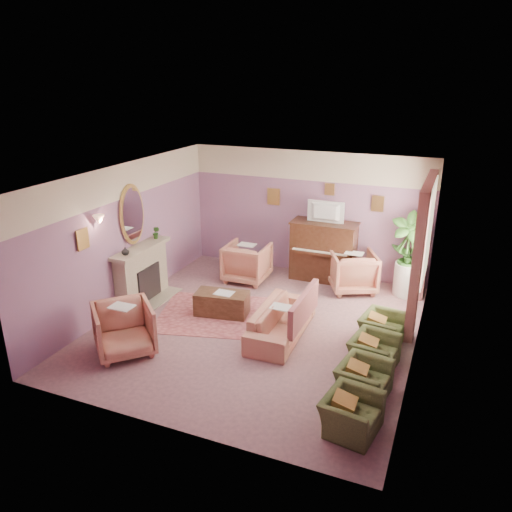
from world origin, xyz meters
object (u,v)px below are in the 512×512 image
at_px(olive_chair_b, 364,375).
at_px(sofa, 281,315).
at_px(olive_chair_a, 352,408).
at_px(coffee_table, 222,304).
at_px(olive_chair_c, 374,347).
at_px(olive_chair_d, 383,324).
at_px(piano, 323,252).
at_px(television, 325,211).
at_px(floral_armchair_right, 353,270).
at_px(side_table, 406,279).
at_px(floral_armchair_left, 247,260).
at_px(floral_armchair_front, 124,327).

bearing_deg(olive_chair_b, sofa, 144.33).
distance_m(sofa, olive_chair_a, 2.63).
height_order(coffee_table, olive_chair_b, olive_chair_b).
bearing_deg(olive_chair_c, olive_chair_d, 90.00).
relative_size(piano, television, 1.75).
height_order(coffee_table, olive_chair_c, olive_chair_c).
distance_m(floral_armchair_right, olive_chair_c, 2.96).
height_order(sofa, side_table, sofa).
bearing_deg(olive_chair_a, floral_armchair_left, 128.33).
relative_size(piano, olive_chair_c, 1.81).
bearing_deg(olive_chair_d, floral_armchair_left, 153.22).
relative_size(coffee_table, olive_chair_b, 1.30).
bearing_deg(television, olive_chair_d, -53.60).
distance_m(floral_armchair_front, olive_chair_a, 3.90).
bearing_deg(side_table, sofa, -124.74).
bearing_deg(olive_chair_a, floral_armchair_front, 172.85).
bearing_deg(coffee_table, piano, 61.84).
relative_size(olive_chair_b, side_table, 1.10).
bearing_deg(olive_chair_d, piano, 125.81).
bearing_deg(piano, floral_armchair_front, -116.75).
bearing_deg(olive_chair_d, side_table, 86.37).
bearing_deg(sofa, olive_chair_b, -35.67).
distance_m(floral_armchair_right, olive_chair_a, 4.54).
xyz_separation_m(television, olive_chair_b, (1.69, -3.94, -1.27)).
bearing_deg(coffee_table, floral_armchair_right, 45.32).
distance_m(floral_armchair_left, olive_chair_b, 4.60).
bearing_deg(side_table, floral_armchair_left, -170.60).
xyz_separation_m(olive_chair_a, olive_chair_b, (0.00, 0.82, 0.00)).
bearing_deg(television, piano, 90.00).
height_order(floral_armchair_left, olive_chair_a, floral_armchair_left).
height_order(sofa, floral_armchair_front, floral_armchair_front).
distance_m(olive_chair_a, olive_chair_b, 0.82).
xyz_separation_m(floral_armchair_left, olive_chair_c, (3.24, -2.45, -0.14)).
xyz_separation_m(olive_chair_c, side_table, (0.14, 3.01, 0.02)).
relative_size(floral_armchair_left, olive_chair_a, 1.22).
height_order(floral_armchair_right, olive_chair_d, floral_armchair_right).
height_order(floral_armchair_front, olive_chair_d, floral_armchair_front).
bearing_deg(piano, olive_chair_c, -61.87).
height_order(sofa, olive_chair_b, sofa).
bearing_deg(floral_armchair_right, sofa, -107.00).
relative_size(coffee_table, sofa, 0.52).
bearing_deg(olive_chair_a, olive_chair_b, 90.00).
height_order(sofa, olive_chair_a, sofa).
height_order(piano, olive_chair_c, piano).
distance_m(television, olive_chair_d, 3.12).
distance_m(sofa, side_table, 3.19).
relative_size(coffee_table, olive_chair_d, 1.30).
bearing_deg(sofa, olive_chair_d, 14.45).
distance_m(olive_chair_c, olive_chair_d, 0.82).
bearing_deg(floral_armchair_left, floral_armchair_right, 8.66).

